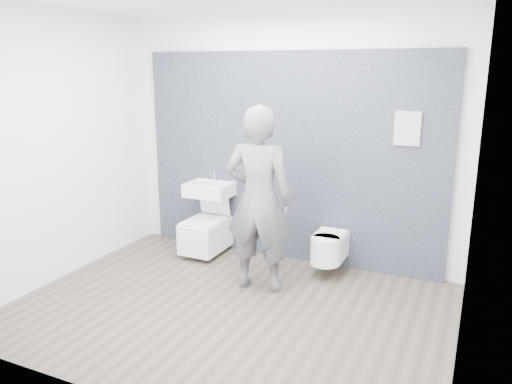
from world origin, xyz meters
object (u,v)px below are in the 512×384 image
at_px(toilet_square, 206,233).
at_px(toilet_rounded, 328,248).
at_px(visitor, 259,200).
at_px(washbasin, 209,189).

distance_m(toilet_square, toilet_rounded, 1.52).
bearing_deg(toilet_square, toilet_rounded, 0.97).
relative_size(toilet_square, visitor, 0.44).
height_order(washbasin, visitor, visitor).
bearing_deg(washbasin, visitor, -35.60).
distance_m(toilet_rounded, visitor, 1.04).
height_order(washbasin, toilet_square, washbasin).
relative_size(washbasin, visitor, 0.28).
height_order(washbasin, toilet_rounded, washbasin).
relative_size(toilet_rounded, visitor, 0.29).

